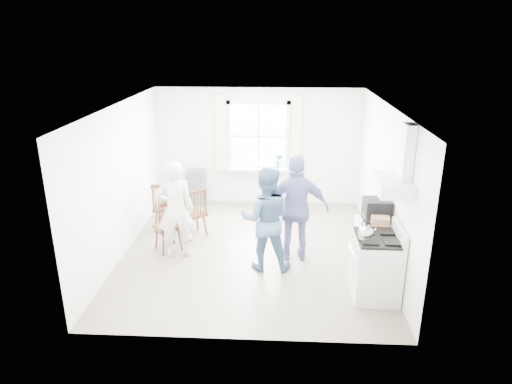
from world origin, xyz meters
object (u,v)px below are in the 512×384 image
at_px(gas_stove, 376,266).
at_px(stereo_stack, 377,210).
at_px(low_cabinet, 372,247).
at_px(windsor_chair_b, 163,202).
at_px(windsor_chair_a, 169,221).
at_px(person_left, 175,210).
at_px(windsor_chair_c, 196,208).
at_px(person_right, 297,209).
at_px(person_mid, 266,219).

xyz_separation_m(gas_stove, stereo_stack, (0.10, 0.73, 0.60)).
bearing_deg(low_cabinet, windsor_chair_b, 159.33).
xyz_separation_m(stereo_stack, windsor_chair_b, (-3.77, 1.38, -0.47)).
bearing_deg(windsor_chair_a, person_left, -39.86).
xyz_separation_m(windsor_chair_c, person_right, (1.85, -0.74, 0.32)).
relative_size(windsor_chair_c, person_left, 0.57).
relative_size(low_cabinet, windsor_chair_b, 0.90).
bearing_deg(person_mid, stereo_stack, 179.66).
bearing_deg(windsor_chair_c, person_right, -21.73).
xyz_separation_m(windsor_chair_a, person_left, (0.15, -0.13, 0.27)).
bearing_deg(stereo_stack, person_mid, 178.86).
bearing_deg(person_left, windsor_chair_b, -77.89).
bearing_deg(windsor_chair_b, person_left, -64.81).
height_order(gas_stove, person_right, person_right).
xyz_separation_m(gas_stove, person_left, (-3.20, 1.11, 0.38)).
xyz_separation_m(low_cabinet, person_left, (-3.26, 0.41, 0.42)).
xyz_separation_m(low_cabinet, person_right, (-1.20, 0.42, 0.47)).
bearing_deg(windsor_chair_a, low_cabinet, -8.89).
bearing_deg(person_left, low_cabinet, 159.77).
bearing_deg(low_cabinet, person_right, 160.76).
distance_m(stereo_stack, person_left, 3.32).
xyz_separation_m(gas_stove, windsor_chair_a, (-3.35, 1.23, 0.12)).
xyz_separation_m(windsor_chair_b, windsor_chair_c, (0.68, -0.25, -0.01)).
relative_size(windsor_chair_a, person_right, 0.53).
distance_m(windsor_chair_a, windsor_chair_b, 0.93).
distance_m(gas_stove, low_cabinet, 0.70).
height_order(gas_stove, person_left, person_left).
relative_size(low_cabinet, stereo_stack, 2.14).
xyz_separation_m(gas_stove, person_right, (-1.14, 1.12, 0.44)).
relative_size(low_cabinet, person_right, 0.49).
bearing_deg(gas_stove, stereo_stack, 82.19).
relative_size(windsor_chair_a, windsor_chair_b, 0.98).
xyz_separation_m(windsor_chair_a, person_mid, (1.70, -0.47, 0.27)).
distance_m(windsor_chair_c, person_mid, 1.75).
bearing_deg(gas_stove, low_cabinet, 84.32).
height_order(low_cabinet, stereo_stack, stereo_stack).
height_order(low_cabinet, windsor_chair_c, windsor_chair_c).
bearing_deg(person_right, windsor_chair_b, -24.40).
bearing_deg(low_cabinet, windsor_chair_c, 159.24).
bearing_deg(windsor_chair_c, stereo_stack, -20.04).
height_order(windsor_chair_b, person_right, person_right).
distance_m(windsor_chair_b, person_right, 2.73).
bearing_deg(gas_stove, person_right, 135.37).
height_order(gas_stove, windsor_chair_a, gas_stove).
bearing_deg(person_mid, person_right, -144.29).
xyz_separation_m(stereo_stack, person_mid, (-1.74, 0.03, -0.21)).
height_order(stereo_stack, windsor_chair_b, stereo_stack).
height_order(low_cabinet, windsor_chair_b, windsor_chair_b).
relative_size(gas_stove, person_mid, 0.64).
distance_m(windsor_chair_b, person_mid, 2.44).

